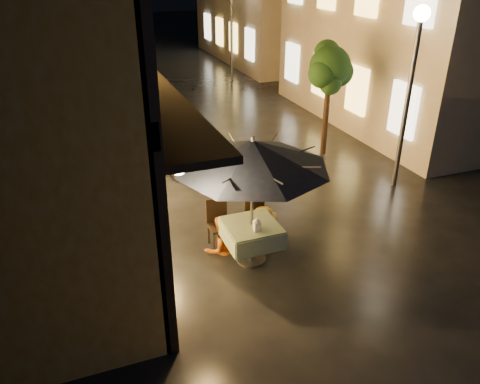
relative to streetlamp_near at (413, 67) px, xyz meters
name	(u,v)px	position (x,y,z in m)	size (l,w,h in m)	color
ground	(330,251)	(-3.00, -2.00, -2.92)	(90.00, 90.00, 0.00)	black
east_building_near	(437,15)	(4.49, 4.50, 0.49)	(7.30, 9.30, 6.80)	beige
street_tree	(330,69)	(-0.59, 2.51, -0.50)	(1.43, 1.20, 3.15)	black
streetlamp_near	(413,67)	(0.00, 0.00, 0.00)	(0.36, 0.36, 4.23)	#59595E
streetlamp_far	(231,13)	(0.00, 12.00, 0.00)	(0.36, 0.36, 4.23)	#59595E
cafe_table	(252,233)	(-4.55, -1.74, -2.33)	(0.99, 0.99, 0.78)	#59595E
patio_umbrella	(253,154)	(-4.55, -1.74, -0.77)	(2.71, 2.71, 2.46)	#59595E
cafe_chair_left	(218,220)	(-4.95, -1.00, -2.38)	(0.42, 0.42, 0.97)	black
cafe_chair_right	(256,213)	(-4.15, -1.00, -2.38)	(0.42, 0.42, 0.97)	black
table_lantern	(257,224)	(-4.55, -1.98, -2.00)	(0.16, 0.16, 0.25)	white
person_orange	(220,218)	(-4.98, -1.20, -2.22)	(0.68, 0.53, 1.40)	orange
person_yellow	(264,209)	(-4.07, -1.18, -2.20)	(0.93, 0.53, 1.44)	gold
bicycle_0	(156,167)	(-5.53, 2.15, -2.45)	(0.62, 1.78, 0.93)	black
bicycle_1	(162,159)	(-5.29, 2.54, -2.42)	(0.47, 1.66, 1.00)	black
bicycle_2	(136,142)	(-5.72, 4.00, -2.43)	(0.65, 1.85, 0.97)	black
bicycle_3	(139,131)	(-5.45, 5.00, -2.47)	(0.42, 1.48, 0.89)	black
bicycle_4	(126,127)	(-5.78, 5.40, -2.42)	(0.66, 1.89, 0.99)	black
bicycle_5	(129,121)	(-5.57, 6.17, -2.48)	(0.41, 1.47, 0.88)	black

